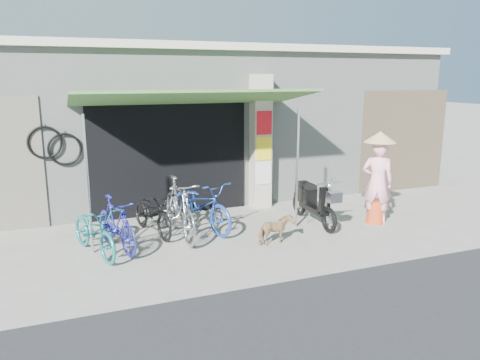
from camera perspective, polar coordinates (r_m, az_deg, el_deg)
name	(u,v)px	position (r m, az deg, el deg)	size (l,w,h in m)	color
ground	(271,245)	(8.46, 3.75, -7.89)	(80.00, 80.00, 0.00)	gray
bicycle_shop	(192,119)	(12.78, -5.88, 7.44)	(12.30, 5.30, 3.66)	#9EA49C
shop_pillar	(260,142)	(10.61, 2.47, 4.65)	(0.42, 0.44, 3.00)	#B9AF9E
awning	(194,99)	(9.16, -5.61, 9.74)	(4.60, 1.88, 2.72)	#3E6C30
neighbour_right	(403,141)	(12.97, 19.29, 4.51)	(2.60, 0.06, 2.60)	brown
bike_teal	(94,230)	(8.23, -17.33, -5.89)	(0.57, 1.63, 0.86)	#197373
bike_blue	(116,224)	(8.35, -14.86, -5.18)	(0.44, 1.56, 0.94)	navy
bike_black	(153,213)	(9.05, -10.61, -3.94)	(0.56, 1.60, 0.84)	black
bike_silver	(179,208)	(8.74, -7.42, -3.39)	(0.53, 1.89, 1.13)	#999A9D
bike_navy	(201,205)	(9.17, -4.74, -3.03)	(0.66, 1.90, 1.00)	#204196
street_dog	(275,230)	(8.39, 4.33, -6.10)	(0.29, 0.65, 0.55)	tan
moped	(312,202)	(9.65, 8.83, -2.64)	(0.50, 1.75, 0.99)	black
nun	(378,179)	(9.84, 16.42, 0.13)	(0.74, 0.70, 1.89)	#FFABBC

